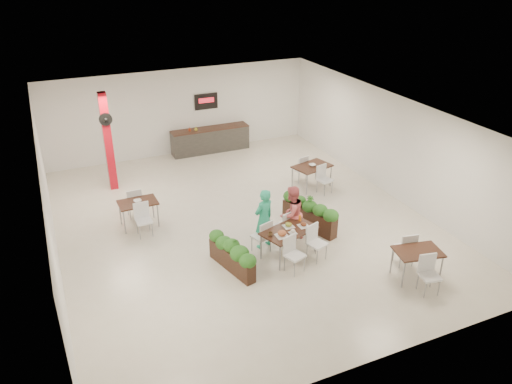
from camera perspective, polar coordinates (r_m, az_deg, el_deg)
ground at (r=14.41m, az=-1.55°, el=-3.42°), size 12.00×12.00×0.00m
room_shell at (r=13.54m, az=-1.65°, el=3.99°), size 10.10×12.10×3.22m
red_column at (r=16.44m, az=-16.56°, el=5.61°), size 0.40×0.41×3.20m
service_counter at (r=19.36m, az=-5.25°, el=6.03°), size 3.00×0.64×2.20m
main_table at (r=12.61m, az=3.77°, el=-4.80°), size 1.66×1.92×0.92m
diner_man at (r=12.87m, az=0.90°, el=-3.08°), size 0.69×0.56×1.65m
diner_woman at (r=13.20m, az=4.06°, el=-2.52°), size 0.91×0.81×1.58m
planter_left at (r=12.15m, az=-2.80°, el=-6.91°), size 0.71×1.66×0.88m
planter_right at (r=13.96m, az=6.13°, el=-2.31°), size 0.90×1.80×0.98m
side_table_a at (r=14.32m, az=-13.33°, el=-1.57°), size 1.07×1.63×0.92m
side_table_b at (r=16.35m, az=6.43°, el=2.61°), size 1.37×1.67×0.92m
side_table_c at (r=12.38m, az=17.97°, el=-6.94°), size 1.20×1.67×0.92m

